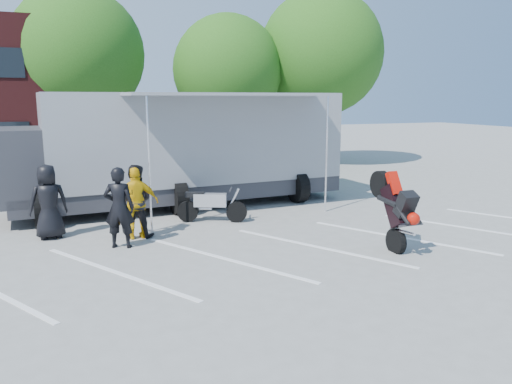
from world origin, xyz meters
TOP-DOWN VIEW (x-y plane):
  - ground at (0.00, 0.00)m, footprint 100.00×100.00m
  - parking_bay_lines at (0.00, 1.00)m, footprint 18.09×13.33m
  - tree_left at (-2.00, 16.00)m, footprint 6.12×6.12m
  - tree_mid at (5.00, 15.00)m, footprint 5.44×5.44m
  - tree_right at (10.00, 14.50)m, footprint 6.46×6.46m
  - transporter_truck at (0.72, 6.89)m, footprint 12.08×6.38m
  - parked_motorcycle at (0.92, 4.39)m, footprint 2.19×1.48m
  - stunt_bike_rider at (4.11, 0.63)m, footprint 0.85×1.77m
  - spectator_leather_a at (-3.47, 4.28)m, footprint 1.03×0.76m
  - spectator_leather_b at (-1.87, 2.79)m, footprint 0.85×0.71m
  - spectator_leather_c at (-1.38, 3.59)m, footprint 1.13×1.01m
  - spectator_hivis at (-1.36, 3.45)m, footprint 1.10×0.47m

SIDE VIEW (x-z plane):
  - ground at x=0.00m, z-range 0.00..0.00m
  - transporter_truck at x=0.72m, z-range -1.87..1.87m
  - parked_motorcycle at x=0.92m, z-range -0.55..0.55m
  - stunt_bike_rider at x=4.11m, z-range -1.03..1.03m
  - parking_bay_lines at x=0.00m, z-range 0.00..0.01m
  - spectator_hivis at x=-1.36m, z-range 0.00..1.87m
  - spectator_leather_c at x=-1.38m, z-range 0.00..1.91m
  - spectator_leather_a at x=-3.47m, z-range 0.00..1.93m
  - spectator_leather_b at x=-1.87m, z-range 0.00..1.98m
  - tree_mid at x=5.00m, z-range 1.10..8.78m
  - tree_left at x=-2.00m, z-range 1.25..9.89m
  - tree_right at x=10.00m, z-range 1.32..10.44m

